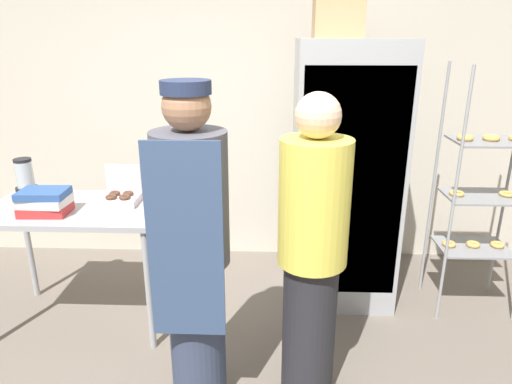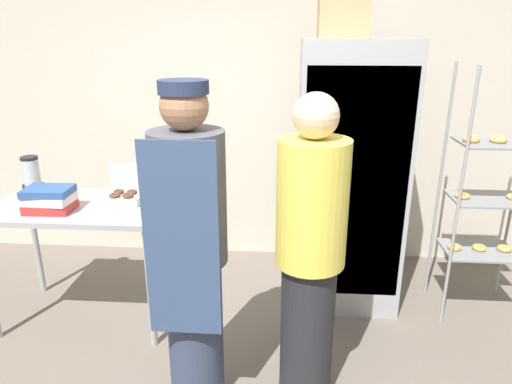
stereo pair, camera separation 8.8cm
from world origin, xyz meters
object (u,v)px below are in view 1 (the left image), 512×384
blender_pitcher (26,181)px  person_customer (312,254)px  person_baker (193,250)px  donut_box (120,197)px  cardboard_storage_box (338,16)px  refrigerator (344,175)px  binder_stack (45,202)px  baking_rack (482,194)px

blender_pitcher → person_customer: bearing=-22.3°
person_baker → blender_pitcher: bearing=146.7°
donut_box → person_baker: (0.64, -0.79, 0.00)m
person_baker → cardboard_storage_box: bearing=56.3°
refrigerator → blender_pitcher: size_ratio=6.76×
binder_stack → cardboard_storage_box: bearing=19.5°
refrigerator → binder_stack: refrigerator is taller
person_customer → person_baker: bearing=-173.3°
cardboard_storage_box → person_baker: bearing=-123.7°
cardboard_storage_box → baking_rack: bearing=-12.3°
donut_box → cardboard_storage_box: bearing=17.5°
baking_rack → blender_pitcher: (-3.23, -0.15, 0.11)m
cardboard_storage_box → person_customer: bearing=-100.6°
blender_pitcher → cardboard_storage_box: cardboard_storage_box is taller
binder_stack → donut_box: bearing=25.9°
donut_box → person_baker: bearing=-51.2°
baking_rack → donut_box: 2.55m
person_baker → binder_stack: bearing=151.0°
baking_rack → person_baker: baking_rack is taller
baking_rack → binder_stack: size_ratio=5.93×
binder_stack → cardboard_storage_box: (1.90, 0.67, 1.14)m
donut_box → person_customer: size_ratio=0.15×
donut_box → binder_stack: (-0.42, -0.21, 0.03)m
baking_rack → binder_stack: bearing=-171.6°
refrigerator → blender_pitcher: bearing=-172.0°
baking_rack → blender_pitcher: baking_rack is taller
person_baker → person_customer: size_ratio=1.03×
refrigerator → person_customer: size_ratio=1.13×
donut_box → baking_rack: bearing=5.2°
baking_rack → blender_pitcher: bearing=-177.3°
baking_rack → refrigerator: bearing=170.2°
baking_rack → cardboard_storage_box: cardboard_storage_box is taller
baking_rack → person_baker: (-1.90, -1.03, 0.03)m
binder_stack → person_customer: size_ratio=0.18×
blender_pitcher → person_customer: 2.11m
binder_stack → refrigerator: bearing=16.8°
donut_box → blender_pitcher: bearing=173.5°
donut_box → person_customer: 1.45m
binder_stack → person_customer: (1.68, -0.51, -0.08)m
donut_box → binder_stack: 0.47m
refrigerator → donut_box: (-1.58, -0.40, -0.05)m
cardboard_storage_box → donut_box: bearing=-162.5°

